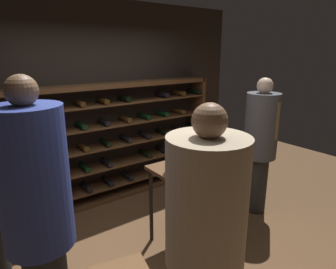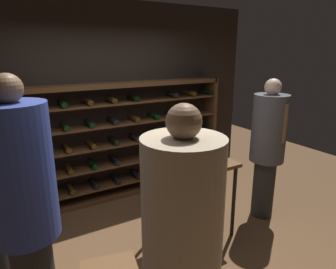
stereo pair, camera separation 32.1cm
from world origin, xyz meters
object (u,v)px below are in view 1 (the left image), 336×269
object	(u,v)px
person_guest_khaki	(38,212)
wine_bottle_gold_foil	(170,159)
wine_glass_stemmed_right	(191,159)
wine_rack	(115,142)
person_host_in_suit	(260,141)
wine_bottle_green_slim	(200,148)
person_guest_blue_shirt	(205,232)
tasting_table	(193,175)

from	to	relation	value
person_guest_khaki	wine_bottle_gold_foil	xyz separation A→B (m)	(1.40, 0.41, -0.06)
wine_glass_stemmed_right	wine_rack	bearing A→B (deg)	93.70
person_host_in_suit	wine_bottle_green_slim	size ratio (longest dim) A/B	4.81
person_guest_blue_shirt	wine_bottle_gold_foil	size ratio (longest dim) A/B	5.10
person_guest_blue_shirt	wine_bottle_green_slim	xyz separation A→B (m)	(1.04, 1.19, 0.05)
person_guest_blue_shirt	person_host_in_suit	xyz separation A→B (m)	(2.00, 1.08, -0.01)
wine_rack	person_guest_blue_shirt	world-z (taller)	person_guest_blue_shirt
tasting_table	person_guest_khaki	xyz separation A→B (m)	(-1.73, -0.42, 0.33)
wine_rack	tasting_table	bearing A→B (deg)	-80.58
person_guest_blue_shirt	wine_rack	bearing A→B (deg)	174.06
person_guest_khaki	tasting_table	bearing A→B (deg)	-157.08
wine_rack	wine_bottle_gold_foil	xyz separation A→B (m)	(-0.09, -1.48, 0.21)
person_host_in_suit	wine_bottle_gold_foil	world-z (taller)	person_host_in_suit
person_guest_khaki	wine_glass_stemmed_right	world-z (taller)	person_guest_khaki
person_guest_blue_shirt	wine_bottle_green_slim	size ratio (longest dim) A/B	4.90
person_guest_blue_shirt	wine_glass_stemmed_right	xyz separation A→B (m)	(0.74, 1.02, 0.03)
wine_rack	person_host_in_suit	size ratio (longest dim) A/B	1.78
wine_rack	person_guest_khaki	bearing A→B (deg)	-128.15
wine_bottle_green_slim	tasting_table	bearing A→B (deg)	-160.50
person_host_in_suit	wine_bottle_green_slim	world-z (taller)	person_host_in_suit
person_guest_khaki	person_guest_blue_shirt	bearing A→B (deg)	149.22
person_guest_blue_shirt	person_host_in_suit	world-z (taller)	person_guest_blue_shirt
person_host_in_suit	person_guest_khaki	bearing A→B (deg)	-170.56
wine_bottle_green_slim	wine_bottle_gold_foil	bearing A→B (deg)	-172.95
person_guest_blue_shirt	wine_bottle_gold_foil	xyz separation A→B (m)	(0.55, 1.13, 0.04)
wine_rack	wine_bottle_gold_foil	bearing A→B (deg)	-93.34
person_guest_blue_shirt	person_guest_khaki	distance (m)	1.11
tasting_table	person_host_in_suit	distance (m)	1.13
person_guest_khaki	wine_rack	bearing A→B (deg)	-118.85
wine_rack	person_guest_blue_shirt	xyz separation A→B (m)	(-0.64, -2.61, 0.17)
person_host_in_suit	wine_bottle_gold_foil	size ratio (longest dim) A/B	5.01
wine_rack	wine_glass_stemmed_right	xyz separation A→B (m)	(0.10, -1.59, 0.20)
wine_rack	person_host_in_suit	distance (m)	2.05
wine_bottle_green_slim	wine_bottle_gold_foil	size ratio (longest dim) A/B	1.04
person_guest_khaki	wine_glass_stemmed_right	distance (m)	1.62
tasting_table	wine_bottle_gold_foil	bearing A→B (deg)	-178.91
tasting_table	person_guest_blue_shirt	distance (m)	1.46
tasting_table	person_guest_khaki	size ratio (longest dim) A/B	0.48
person_guest_khaki	wine_glass_stemmed_right	bearing A→B (deg)	-159.88
wine_bottle_gold_foil	wine_glass_stemmed_right	bearing A→B (deg)	-30.07
person_guest_blue_shirt	wine_bottle_gold_foil	world-z (taller)	person_guest_blue_shirt
person_guest_khaki	wine_bottle_green_slim	size ratio (longest dim) A/B	5.30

